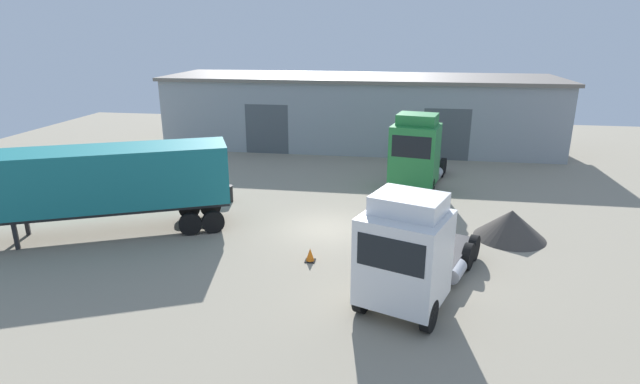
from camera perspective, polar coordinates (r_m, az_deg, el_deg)
ground_plane at (r=23.00m, az=0.58°, el=-4.21°), size 60.00×60.00×0.00m
warehouse_building at (r=39.62m, az=4.49°, el=9.24°), size 29.67×8.47×5.39m
tractor_unit_white at (r=16.46m, az=10.30°, el=-6.89°), size 4.71×7.21×3.94m
container_trailer_grey at (r=23.63m, az=-23.88°, el=1.23°), size 11.07×6.79×3.89m
tractor_unit_green at (r=28.72m, az=10.94°, el=4.31°), size 3.69×6.42×4.35m
gravel_pile at (r=23.33m, az=20.97°, el=-3.45°), size 3.07×3.07×1.28m
oil_drum at (r=26.89m, az=-10.53°, el=-0.19°), size 0.58×0.58×0.88m
traffic_cone at (r=19.79m, az=-1.13°, el=-7.24°), size 0.40×0.40×0.55m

